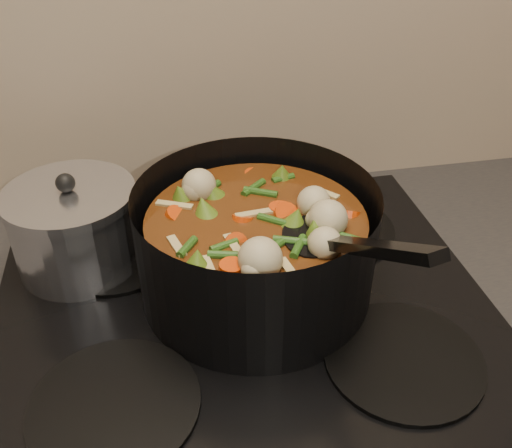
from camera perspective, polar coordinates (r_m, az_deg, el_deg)
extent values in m
cube|color=black|center=(0.76, -1.18, -10.34)|extent=(2.64, 0.64, 0.05)
cube|color=black|center=(0.74, -1.21, -8.42)|extent=(0.62, 0.54, 0.02)
cylinder|color=black|center=(0.64, -13.97, -17.10)|extent=(0.18, 0.18, 0.01)
cylinder|color=black|center=(0.68, 14.53, -12.94)|extent=(0.18, 0.18, 0.01)
cylinder|color=black|center=(0.83, -13.84, -2.92)|extent=(0.18, 0.18, 0.01)
cylinder|color=black|center=(0.86, 7.78, -0.46)|extent=(0.18, 0.18, 0.01)
cylinder|color=black|center=(0.71, 0.00, -1.94)|extent=(0.31, 0.31, 0.15)
cylinder|color=black|center=(0.75, 0.00, -6.15)|extent=(0.29, 0.29, 0.01)
cylinder|color=#4F230D|center=(0.71, 0.00, -2.73)|extent=(0.27, 0.27, 0.10)
cylinder|color=red|center=(0.69, 3.20, 0.77)|extent=(0.03, 0.03, 0.03)
cylinder|color=red|center=(0.74, 2.01, 3.28)|extent=(0.04, 0.04, 0.03)
cylinder|color=red|center=(0.76, -4.47, 3.95)|extent=(0.04, 0.04, 0.03)
cylinder|color=red|center=(0.68, -4.59, 0.29)|extent=(0.03, 0.04, 0.03)
cylinder|color=red|center=(0.63, -3.94, -3.42)|extent=(0.04, 0.04, 0.03)
cylinder|color=red|center=(0.66, 1.57, -1.31)|extent=(0.04, 0.04, 0.03)
cylinder|color=red|center=(0.68, 5.88, 0.09)|extent=(0.04, 0.04, 0.03)
cylinder|color=red|center=(0.75, 4.80, 3.82)|extent=(0.04, 0.03, 0.03)
cylinder|color=red|center=(0.73, -1.39, 2.73)|extent=(0.04, 0.04, 0.03)
cylinder|color=red|center=(0.71, -6.76, 1.37)|extent=(0.04, 0.04, 0.03)
sphere|color=tan|center=(0.69, 5.05, 1.88)|extent=(0.04, 0.04, 0.04)
sphere|color=tan|center=(0.73, -0.20, 4.02)|extent=(0.04, 0.04, 0.04)
sphere|color=tan|center=(0.69, -5.14, 1.65)|extent=(0.04, 0.04, 0.04)
sphere|color=tan|center=(0.63, -1.49, -1.67)|extent=(0.04, 0.04, 0.04)
sphere|color=tan|center=(0.66, 4.92, 0.12)|extent=(0.04, 0.04, 0.04)
sphere|color=tan|center=(0.72, 2.67, 3.61)|extent=(0.04, 0.04, 0.04)
cone|color=#4F731C|center=(0.63, -5.04, -2.25)|extent=(0.04, 0.04, 0.04)
cone|color=#4F731C|center=(0.62, 4.08, -2.70)|extent=(0.04, 0.04, 0.04)
cone|color=#4F731C|center=(0.70, 6.69, 1.92)|extent=(0.04, 0.04, 0.04)
cone|color=#4F731C|center=(0.75, 0.35, 4.56)|extent=(0.04, 0.04, 0.04)
cone|color=#4F731C|center=(0.71, -6.40, 2.30)|extent=(0.04, 0.04, 0.04)
cone|color=#4F731C|center=(0.63, -4.73, -2.41)|extent=(0.04, 0.04, 0.04)
cone|color=#4F731C|center=(0.63, 4.42, -2.56)|extent=(0.04, 0.04, 0.04)
cylinder|color=#2D5519|center=(0.72, 1.68, 2.61)|extent=(0.01, 0.04, 0.01)
cylinder|color=#2D5519|center=(0.76, -3.05, 4.73)|extent=(0.04, 0.03, 0.01)
cylinder|color=#2D5519|center=(0.70, -6.49, 1.81)|extent=(0.04, 0.02, 0.01)
cylinder|color=#2D5519|center=(0.65, -4.54, -1.01)|extent=(0.03, 0.04, 0.01)
cylinder|color=#2D5519|center=(0.64, -0.20, -1.41)|extent=(0.03, 0.04, 0.01)
cylinder|color=#2D5519|center=(0.63, 6.89, -2.60)|extent=(0.04, 0.02, 0.01)
cylinder|color=#2D5519|center=(0.70, 6.70, 1.45)|extent=(0.04, 0.03, 0.01)
cylinder|color=#2D5519|center=(0.73, 2.46, 3.27)|extent=(0.01, 0.04, 0.01)
cylinder|color=#2D5519|center=(0.72, -1.34, 2.69)|extent=(0.04, 0.03, 0.01)
cylinder|color=#2D5519|center=(0.71, -7.82, 2.14)|extent=(0.04, 0.02, 0.01)
cylinder|color=#2D5519|center=(0.65, -6.05, -1.48)|extent=(0.03, 0.04, 0.01)
cylinder|color=#2D5519|center=(0.63, -0.45, -2.41)|extent=(0.03, 0.04, 0.01)
cube|color=tan|center=(0.71, -5.42, 2.11)|extent=(0.04, 0.01, 0.00)
cube|color=tan|center=(0.64, -4.31, -1.98)|extent=(0.02, 0.04, 0.00)
cube|color=tan|center=(0.63, 3.48, -2.37)|extent=(0.04, 0.03, 0.00)
cube|color=tan|center=(0.70, 5.81, 1.61)|extent=(0.04, 0.04, 0.00)
cube|color=tan|center=(0.74, 0.31, 3.94)|extent=(0.03, 0.04, 0.00)
cube|color=tan|center=(0.71, -5.57, 1.95)|extent=(0.04, 0.02, 0.00)
cube|color=tan|center=(0.64, -4.05, -2.12)|extent=(0.01, 0.04, 0.00)
ellipsoid|color=black|center=(0.65, 5.33, -1.36)|extent=(0.07, 0.09, 0.01)
cube|color=black|center=(0.56, 11.48, -2.37)|extent=(0.06, 0.18, 0.11)
cylinder|color=silver|center=(0.80, -17.54, -0.77)|extent=(0.17, 0.17, 0.10)
cylinder|color=silver|center=(0.77, -18.28, 2.73)|extent=(0.17, 0.17, 0.01)
sphere|color=black|center=(0.76, -18.53, 3.92)|extent=(0.02, 0.02, 0.02)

